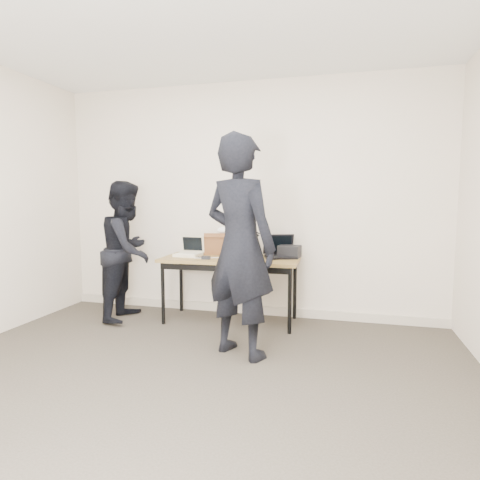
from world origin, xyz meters
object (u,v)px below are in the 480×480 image
(leather_satchel, at_px, (221,244))
(laptop_right, at_px, (280,252))
(laptop_beige, at_px, (189,252))
(person_observer, at_px, (127,250))
(laptop_center, at_px, (237,253))
(desk, at_px, (230,263))
(person_typist, at_px, (240,247))
(equipment_box, at_px, (289,251))

(leather_satchel, bearing_deg, laptop_right, -11.94)
(laptop_beige, distance_m, person_observer, 0.70)
(laptop_center, distance_m, person_observer, 1.25)
(laptop_center, bearing_deg, desk, -163.17)
(laptop_beige, bearing_deg, laptop_center, 2.32)
(person_typist, bearing_deg, desk, -45.67)
(laptop_right, bearing_deg, equipment_box, -13.59)
(laptop_beige, bearing_deg, laptop_right, 12.00)
(laptop_right, bearing_deg, laptop_beige, 171.17)
(person_typist, bearing_deg, laptop_beige, -24.37)
(equipment_box, distance_m, person_observer, 1.83)
(laptop_right, xyz_separation_m, person_observer, (-1.69, -0.34, 0.01))
(desk, relative_size, equipment_box, 6.52)
(leather_satchel, height_order, person_observer, person_observer)
(laptop_right, xyz_separation_m, equipment_box, (0.11, 0.01, 0.01))
(person_typist, bearing_deg, laptop_center, -50.10)
(leather_satchel, distance_m, equipment_box, 0.81)
(laptop_beige, xyz_separation_m, laptop_center, (0.56, -0.01, 0.00))
(equipment_box, relative_size, person_observer, 0.15)
(laptop_right, height_order, leather_satchel, leather_satchel)
(leather_satchel, xyz_separation_m, equipment_box, (0.81, -0.04, -0.06))
(laptop_center, bearing_deg, person_typist, -69.50)
(laptop_beige, bearing_deg, leather_satchel, 36.54)
(leather_satchel, bearing_deg, person_observer, -167.42)
(equipment_box, bearing_deg, leather_satchel, 177.47)
(laptop_right, relative_size, person_observer, 0.27)
(leather_satchel, relative_size, person_observer, 0.24)
(laptop_beige, xyz_separation_m, person_observer, (-0.68, -0.17, 0.02))
(equipment_box, height_order, person_typist, person_typist)
(desk, relative_size, leather_satchel, 3.96)
(laptop_beige, height_order, equipment_box, laptop_beige)
(laptop_right, relative_size, equipment_box, 1.82)
(person_typist, height_order, person_observer, person_typist)
(laptop_beige, relative_size, person_observer, 0.18)
(desk, xyz_separation_m, equipment_box, (0.63, 0.19, 0.13))
(laptop_beige, xyz_separation_m, laptop_right, (1.01, 0.16, 0.01))
(laptop_right, bearing_deg, person_observer, 173.30)
(laptop_beige, distance_m, laptop_center, 0.56)
(laptop_center, height_order, leather_satchel, leather_satchel)
(person_typist, relative_size, person_observer, 1.23)
(leather_satchel, bearing_deg, equipment_box, -10.90)
(person_typist, bearing_deg, leather_satchel, -41.69)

